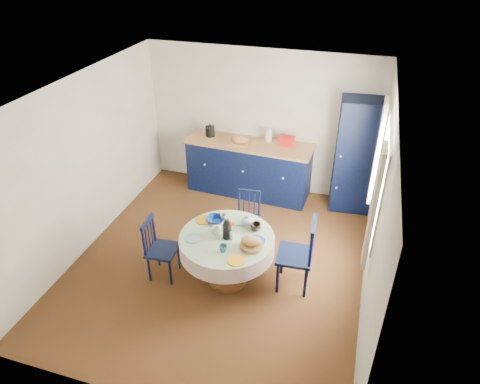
# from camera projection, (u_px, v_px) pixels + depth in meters

# --- Properties ---
(floor) EXTENTS (4.50, 4.50, 0.00)m
(floor) POSITION_uv_depth(u_px,v_px,m) (220.00, 261.00, 6.18)
(floor) COLOR black
(floor) RESTS_ON ground
(ceiling) EXTENTS (4.50, 4.50, 0.00)m
(ceiling) POSITION_uv_depth(u_px,v_px,m) (214.00, 93.00, 4.86)
(ceiling) COLOR white
(ceiling) RESTS_ON wall_back
(wall_back) EXTENTS (4.00, 0.02, 2.50)m
(wall_back) POSITION_uv_depth(u_px,v_px,m) (261.00, 122.00, 7.35)
(wall_back) COLOR white
(wall_back) RESTS_ON floor
(wall_left) EXTENTS (0.02, 4.50, 2.50)m
(wall_left) POSITION_uv_depth(u_px,v_px,m) (83.00, 165.00, 6.01)
(wall_left) COLOR white
(wall_left) RESTS_ON floor
(wall_right) EXTENTS (0.02, 4.50, 2.50)m
(wall_right) POSITION_uv_depth(u_px,v_px,m) (378.00, 212.00, 5.03)
(wall_right) COLOR white
(wall_right) RESTS_ON floor
(window) EXTENTS (0.10, 1.74, 1.45)m
(window) POSITION_uv_depth(u_px,v_px,m) (378.00, 179.00, 5.14)
(window) COLOR white
(window) RESTS_ON wall_right
(kitchen_counter) EXTENTS (2.22, 0.79, 1.22)m
(kitchen_counter) POSITION_uv_depth(u_px,v_px,m) (249.00, 167.00, 7.54)
(kitchen_counter) COLOR black
(kitchen_counter) RESTS_ON floor
(pantry_cabinet) EXTENTS (0.72, 0.54, 1.92)m
(pantry_cabinet) POSITION_uv_depth(u_px,v_px,m) (356.00, 156.00, 6.89)
(pantry_cabinet) COLOR black
(pantry_cabinet) RESTS_ON floor
(dining_table) EXTENTS (1.23, 1.23, 1.02)m
(dining_table) POSITION_uv_depth(u_px,v_px,m) (228.00, 244.00, 5.51)
(dining_table) COLOR brown
(dining_table) RESTS_ON floor
(chair_left) EXTENTS (0.41, 0.42, 0.90)m
(chair_left) POSITION_uv_depth(u_px,v_px,m) (160.00, 248.00, 5.71)
(chair_left) COLOR black
(chair_left) RESTS_ON floor
(chair_far) EXTENTS (0.40, 0.39, 0.84)m
(chair_far) POSITION_uv_depth(u_px,v_px,m) (247.00, 218.00, 6.36)
(chair_far) COLOR black
(chair_far) RESTS_ON floor
(chair_right) EXTENTS (0.47, 0.50, 1.05)m
(chair_right) POSITION_uv_depth(u_px,v_px,m) (298.00, 254.00, 5.49)
(chair_right) COLOR black
(chair_right) RESTS_ON floor
(mug_a) EXTENTS (0.11, 0.11, 0.09)m
(mug_a) POSITION_uv_depth(u_px,v_px,m) (216.00, 231.00, 5.49)
(mug_a) COLOR silver
(mug_a) RESTS_ON dining_table
(mug_b) EXTENTS (0.10, 0.10, 0.09)m
(mug_b) POSITION_uv_depth(u_px,v_px,m) (223.00, 248.00, 5.19)
(mug_b) COLOR #2B696D
(mug_b) RESTS_ON dining_table
(mug_c) EXTENTS (0.14, 0.14, 0.11)m
(mug_c) POSITION_uv_depth(u_px,v_px,m) (256.00, 227.00, 5.54)
(mug_c) COLOR black
(mug_c) RESTS_ON dining_table
(mug_d) EXTENTS (0.09, 0.09, 0.09)m
(mug_d) POSITION_uv_depth(u_px,v_px,m) (224.00, 217.00, 5.75)
(mug_d) COLOR silver
(mug_d) RESTS_ON dining_table
(cobalt_bowl) EXTENTS (0.24, 0.24, 0.06)m
(cobalt_bowl) POSITION_uv_depth(u_px,v_px,m) (216.00, 220.00, 5.72)
(cobalt_bowl) COLOR navy
(cobalt_bowl) RESTS_ON dining_table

